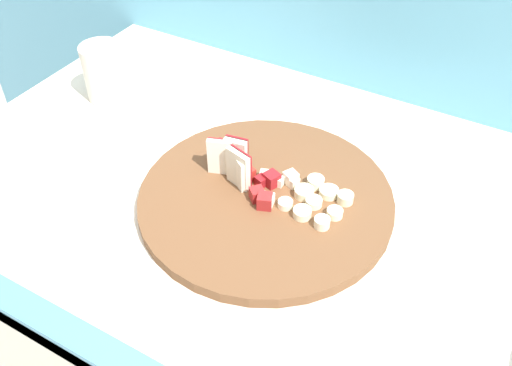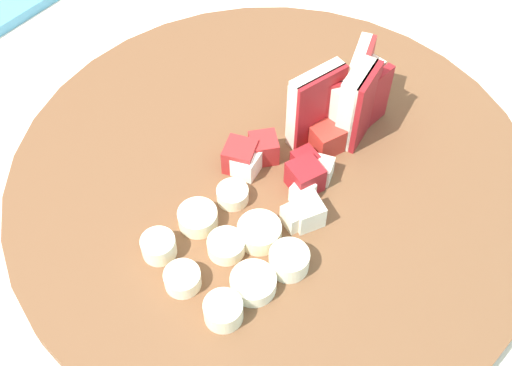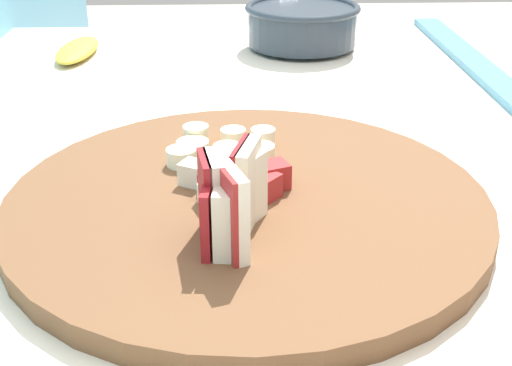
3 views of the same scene
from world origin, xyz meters
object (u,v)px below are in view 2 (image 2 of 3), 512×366
Objects in this scene: cutting_board at (273,180)px; banana_slice_rows at (229,253)px; apple_dice_pile at (288,167)px; apple_wedge_fan at (344,102)px.

cutting_board is 3.95× the size of banana_slice_rows.
cutting_board is 4.16× the size of apple_dice_pile.
apple_wedge_fan reaches higher than banana_slice_rows.
apple_dice_pile is 0.08m from banana_slice_rows.
banana_slice_rows is at bearing 2.92° from apple_wedge_fan.
apple_dice_pile is at bearing -172.01° from banana_slice_rows.
apple_wedge_fan is 0.07m from apple_dice_pile.
cutting_board is at bearing -12.12° from apple_wedge_fan.
banana_slice_rows reaches higher than cutting_board.
banana_slice_rows is (0.14, 0.01, -0.02)m from apple_wedge_fan.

